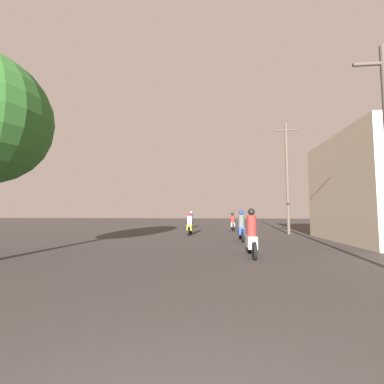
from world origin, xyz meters
name	(u,v)px	position (x,y,z in m)	size (l,w,h in m)	color
motorcycle_white	(252,237)	(1.39, 8.05, 0.65)	(0.60, 1.97, 1.63)	black
motorcycle_blue	(241,228)	(1.47, 12.79, 0.65)	(0.60, 2.04, 1.60)	black
motorcycle_yellow	(190,226)	(-1.62, 16.00, 0.59)	(0.60, 1.95, 1.48)	black
motorcycle_silver	(233,223)	(1.43, 20.16, 0.59)	(0.60, 2.06, 1.46)	black
motorcycle_black	(191,221)	(-2.32, 23.54, 0.62)	(0.60, 1.95, 1.57)	black
building_right_near	(376,188)	(8.22, 12.80, 2.71)	(4.08, 7.15, 5.41)	beige
utility_pole_far	(287,175)	(5.06, 17.22, 4.04)	(1.60, 0.20, 7.74)	#4C4238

